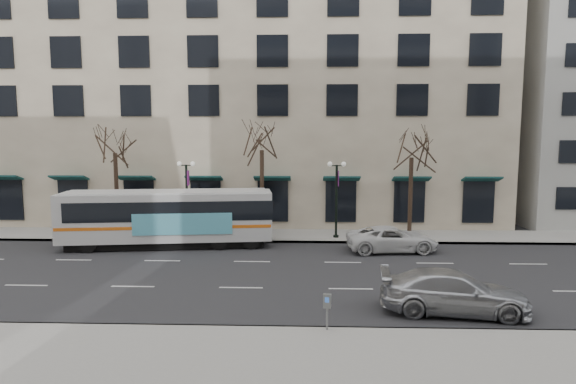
{
  "coord_description": "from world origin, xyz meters",
  "views": [
    {
      "loc": [
        2.89,
        -23.5,
        6.88
      ],
      "look_at": [
        2.03,
        1.24,
        4.0
      ],
      "focal_mm": 30.0,
      "sensor_mm": 36.0,
      "label": 1
    }
  ],
  "objects_px": {
    "tree_far_left": "(114,139)",
    "silver_car": "(454,292)",
    "lamp_post_right": "(337,196)",
    "lamp_post_left": "(187,195)",
    "white_pickup": "(392,239)",
    "pay_station": "(327,304)",
    "tree_far_right": "(412,143)",
    "city_bus": "(169,216)",
    "tree_far_mid": "(262,136)"
  },
  "relations": [
    {
      "from": "tree_far_right",
      "to": "white_pickup",
      "type": "distance_m",
      "value": 7.08
    },
    {
      "from": "city_bus",
      "to": "lamp_post_right",
      "type": "bearing_deg",
      "value": 5.27
    },
    {
      "from": "tree_far_left",
      "to": "lamp_post_right",
      "type": "height_order",
      "value": "tree_far_left"
    },
    {
      "from": "pay_station",
      "to": "tree_far_mid",
      "type": "bearing_deg",
      "value": 111.13
    },
    {
      "from": "silver_car",
      "to": "city_bus",
      "type": "bearing_deg",
      "value": 59.12
    },
    {
      "from": "lamp_post_right",
      "to": "silver_car",
      "type": "bearing_deg",
      "value": -74.31
    },
    {
      "from": "tree_far_right",
      "to": "pay_station",
      "type": "bearing_deg",
      "value": -111.4
    },
    {
      "from": "city_bus",
      "to": "tree_far_mid",
      "type": "bearing_deg",
      "value": 20.85
    },
    {
      "from": "tree_far_left",
      "to": "tree_far_mid",
      "type": "bearing_deg",
      "value": 0.0
    },
    {
      "from": "tree_far_mid",
      "to": "silver_car",
      "type": "xyz_separation_m",
      "value": [
        8.74,
        -13.86,
        -6.08
      ]
    },
    {
      "from": "silver_car",
      "to": "white_pickup",
      "type": "distance_m",
      "value": 10.07
    },
    {
      "from": "tree_far_mid",
      "to": "pay_station",
      "type": "distance_m",
      "value": 17.52
    },
    {
      "from": "silver_car",
      "to": "pay_station",
      "type": "bearing_deg",
      "value": 120.32
    },
    {
      "from": "silver_car",
      "to": "tree_far_left",
      "type": "bearing_deg",
      "value": 59.9
    },
    {
      "from": "silver_car",
      "to": "white_pickup",
      "type": "height_order",
      "value": "silver_car"
    },
    {
      "from": "tree_far_right",
      "to": "city_bus",
      "type": "distance_m",
      "value": 16.46
    },
    {
      "from": "silver_car",
      "to": "pay_station",
      "type": "height_order",
      "value": "silver_car"
    },
    {
      "from": "tree_far_right",
      "to": "white_pickup",
      "type": "relative_size",
      "value": 1.49
    },
    {
      "from": "lamp_post_left",
      "to": "pay_station",
      "type": "relative_size",
      "value": 4.08
    },
    {
      "from": "lamp_post_left",
      "to": "city_bus",
      "type": "bearing_deg",
      "value": -103.04
    },
    {
      "from": "lamp_post_left",
      "to": "lamp_post_right",
      "type": "xyz_separation_m",
      "value": [
        10.0,
        0.0,
        0.0
      ]
    },
    {
      "from": "pay_station",
      "to": "tree_far_right",
      "type": "bearing_deg",
      "value": 76.82
    },
    {
      "from": "tree_far_left",
      "to": "tree_far_right",
      "type": "height_order",
      "value": "tree_far_left"
    },
    {
      "from": "lamp_post_right",
      "to": "white_pickup",
      "type": "distance_m",
      "value": 5.0
    },
    {
      "from": "silver_car",
      "to": "lamp_post_left",
      "type": "bearing_deg",
      "value": 52.39
    },
    {
      "from": "lamp_post_left",
      "to": "tree_far_right",
      "type": "bearing_deg",
      "value": 2.29
    },
    {
      "from": "lamp_post_right",
      "to": "silver_car",
      "type": "height_order",
      "value": "lamp_post_right"
    },
    {
      "from": "tree_far_left",
      "to": "tree_far_right",
      "type": "relative_size",
      "value": 1.03
    },
    {
      "from": "lamp_post_left",
      "to": "city_bus",
      "type": "xyz_separation_m",
      "value": [
        -0.55,
        -2.39,
        -1.03
      ]
    },
    {
      "from": "tree_far_left",
      "to": "tree_far_mid",
      "type": "xyz_separation_m",
      "value": [
        10.0,
        0.0,
        0.21
      ]
    },
    {
      "from": "tree_far_mid",
      "to": "silver_car",
      "type": "bearing_deg",
      "value": -57.79
    },
    {
      "from": "tree_far_mid",
      "to": "lamp_post_left",
      "type": "xyz_separation_m",
      "value": [
        -4.99,
        -0.6,
        -3.96
      ]
    },
    {
      "from": "tree_far_left",
      "to": "pay_station",
      "type": "xyz_separation_m",
      "value": [
        13.69,
        -16.1,
        -5.62
      ]
    },
    {
      "from": "tree_far_left",
      "to": "white_pickup",
      "type": "relative_size",
      "value": 1.55
    },
    {
      "from": "tree_far_right",
      "to": "city_bus",
      "type": "xyz_separation_m",
      "value": [
        -15.55,
        -2.99,
        -4.51
      ]
    },
    {
      "from": "silver_car",
      "to": "pay_station",
      "type": "distance_m",
      "value": 5.52
    },
    {
      "from": "tree_far_mid",
      "to": "tree_far_right",
      "type": "height_order",
      "value": "tree_far_mid"
    },
    {
      "from": "lamp_post_left",
      "to": "lamp_post_right",
      "type": "bearing_deg",
      "value": 0.0
    },
    {
      "from": "tree_far_left",
      "to": "lamp_post_right",
      "type": "relative_size",
      "value": 1.6
    },
    {
      "from": "white_pickup",
      "to": "lamp_post_right",
      "type": "bearing_deg",
      "value": 39.26
    },
    {
      "from": "tree_far_left",
      "to": "silver_car",
      "type": "xyz_separation_m",
      "value": [
        18.74,
        -13.86,
        -5.87
      ]
    },
    {
      "from": "silver_car",
      "to": "white_pickup",
      "type": "xyz_separation_m",
      "value": [
        -0.58,
        10.05,
        -0.07
      ]
    },
    {
      "from": "tree_far_mid",
      "to": "white_pickup",
      "type": "distance_m",
      "value": 10.9
    },
    {
      "from": "silver_car",
      "to": "tree_far_mid",
      "type": "bearing_deg",
      "value": 38.62
    },
    {
      "from": "tree_far_left",
      "to": "lamp_post_left",
      "type": "height_order",
      "value": "tree_far_left"
    },
    {
      "from": "white_pickup",
      "to": "pay_station",
      "type": "height_order",
      "value": "white_pickup"
    },
    {
      "from": "tree_far_left",
      "to": "tree_far_mid",
      "type": "distance_m",
      "value": 10.0
    },
    {
      "from": "lamp_post_left",
      "to": "white_pickup",
      "type": "distance_m",
      "value": 13.71
    },
    {
      "from": "lamp_post_left",
      "to": "lamp_post_right",
      "type": "height_order",
      "value": "same"
    },
    {
      "from": "tree_far_left",
      "to": "city_bus",
      "type": "relative_size",
      "value": 0.63
    }
  ]
}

